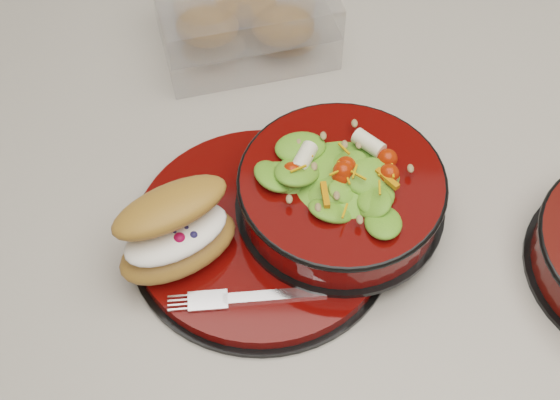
{
  "coord_description": "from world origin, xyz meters",
  "views": [
    {
      "loc": [
        -0.01,
        -0.54,
        1.61
      ],
      "look_at": [
        -0.01,
        -0.05,
        0.94
      ],
      "focal_mm": 50.0,
      "sensor_mm": 36.0,
      "label": 1
    }
  ],
  "objects_px": {
    "island_counter": "(284,355)",
    "fork": "(264,296)",
    "pastry_box": "(245,16)",
    "croissant": "(177,231)",
    "salad_bowl": "(341,187)",
    "dinner_plate": "(263,232)"
  },
  "relations": [
    {
      "from": "island_counter",
      "to": "dinner_plate",
      "type": "bearing_deg",
      "value": -110.71
    },
    {
      "from": "dinner_plate",
      "to": "croissant",
      "type": "xyz_separation_m",
      "value": [
        -0.09,
        -0.03,
        0.05
      ]
    },
    {
      "from": "croissant",
      "to": "pastry_box",
      "type": "bearing_deg",
      "value": 48.45
    },
    {
      "from": "salad_bowl",
      "to": "pastry_box",
      "type": "distance_m",
      "value": 0.31
    },
    {
      "from": "island_counter",
      "to": "salad_bowl",
      "type": "distance_m",
      "value": 0.51
    },
    {
      "from": "island_counter",
      "to": "dinner_plate",
      "type": "distance_m",
      "value": 0.46
    },
    {
      "from": "island_counter",
      "to": "fork",
      "type": "bearing_deg",
      "value": -98.87
    },
    {
      "from": "island_counter",
      "to": "croissant",
      "type": "bearing_deg",
      "value": -138.81
    },
    {
      "from": "salad_bowl",
      "to": "dinner_plate",
      "type": "bearing_deg",
      "value": -163.11
    },
    {
      "from": "fork",
      "to": "pastry_box",
      "type": "relative_size",
      "value": 0.67
    },
    {
      "from": "island_counter",
      "to": "salad_bowl",
      "type": "xyz_separation_m",
      "value": [
        0.06,
        -0.04,
        0.5
      ]
    },
    {
      "from": "island_counter",
      "to": "fork",
      "type": "height_order",
      "value": "fork"
    },
    {
      "from": "dinner_plate",
      "to": "salad_bowl",
      "type": "relative_size",
      "value": 1.27
    },
    {
      "from": "island_counter",
      "to": "dinner_plate",
      "type": "relative_size",
      "value": 4.29
    },
    {
      "from": "island_counter",
      "to": "pastry_box",
      "type": "xyz_separation_m",
      "value": [
        -0.05,
        0.24,
        0.49
      ]
    },
    {
      "from": "island_counter",
      "to": "pastry_box",
      "type": "relative_size",
      "value": 5.01
    },
    {
      "from": "island_counter",
      "to": "salad_bowl",
      "type": "bearing_deg",
      "value": -36.26
    },
    {
      "from": "island_counter",
      "to": "dinner_plate",
      "type": "height_order",
      "value": "dinner_plate"
    },
    {
      "from": "dinner_plate",
      "to": "fork",
      "type": "relative_size",
      "value": 1.74
    },
    {
      "from": "island_counter",
      "to": "croissant",
      "type": "height_order",
      "value": "croissant"
    },
    {
      "from": "salad_bowl",
      "to": "croissant",
      "type": "bearing_deg",
      "value": -162.07
    },
    {
      "from": "dinner_plate",
      "to": "island_counter",
      "type": "bearing_deg",
      "value": 69.29
    }
  ]
}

